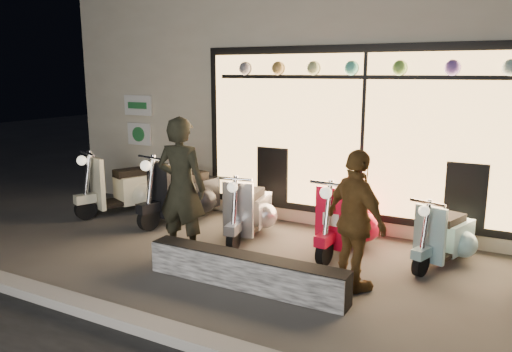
{
  "coord_description": "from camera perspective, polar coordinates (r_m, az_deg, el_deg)",
  "views": [
    {
      "loc": [
        2.93,
        -5.4,
        2.48
      ],
      "look_at": [
        -0.31,
        0.6,
        1.05
      ],
      "focal_mm": 35.0,
      "sensor_mm": 36.0,
      "label": 1
    }
  ],
  "objects": [
    {
      "name": "graffiti_barrier",
      "position": [
        5.92,
        -1.25,
        -10.8
      ],
      "size": [
        2.51,
        0.28,
        0.4
      ],
      "primitive_type": "cube",
      "color": "black",
      "rests_on": "ground"
    },
    {
      "name": "kerb",
      "position": [
        5.09,
        -11.38,
        -16.75
      ],
      "size": [
        40.0,
        0.25,
        0.12
      ],
      "primitive_type": "cube",
      "color": "slate",
      "rests_on": "ground"
    },
    {
      "name": "scooter_blue",
      "position": [
        7.05,
        20.94,
        -6.44
      ],
      "size": [
        0.66,
        1.26,
        0.9
      ],
      "rotation": [
        0.0,
        0.0,
        -0.31
      ],
      "color": "black",
      "rests_on": "ground"
    },
    {
      "name": "shop_building",
      "position": [
        10.79,
        12.8,
        9.55
      ],
      "size": [
        10.2,
        6.23,
        4.2
      ],
      "color": "beige",
      "rests_on": "ground"
    },
    {
      "name": "ground",
      "position": [
        6.62,
        -0.11,
        -10.14
      ],
      "size": [
        40.0,
        40.0,
        0.0
      ],
      "primitive_type": "plane",
      "color": "#383533",
      "rests_on": "ground"
    },
    {
      "name": "scooter_red",
      "position": [
        7.21,
        10.55,
        -4.94
      ],
      "size": [
        0.55,
        1.47,
        1.05
      ],
      "rotation": [
        0.0,
        0.0,
        -0.09
      ],
      "color": "black",
      "rests_on": "ground"
    },
    {
      "name": "scooter_cream",
      "position": [
        9.21,
        -14.27,
        -1.29
      ],
      "size": [
        0.89,
        1.52,
        1.11
      ],
      "rotation": [
        0.0,
        0.0,
        -0.4
      ],
      "color": "black",
      "rests_on": "ground"
    },
    {
      "name": "woman",
      "position": [
        5.79,
        11.34,
        -5.06
      ],
      "size": [
        1.02,
        0.87,
        1.64
      ],
      "primitive_type": "imported",
      "rotation": [
        0.0,
        0.0,
        2.54
      ],
      "color": "brown",
      "rests_on": "ground"
    },
    {
      "name": "scooter_silver",
      "position": [
        7.64,
        -0.69,
        -3.94
      ],
      "size": [
        0.61,
        1.41,
        1.0
      ],
      "rotation": [
        0.0,
        0.0,
        0.18
      ],
      "color": "black",
      "rests_on": "ground"
    },
    {
      "name": "man",
      "position": [
        6.76,
        -8.51,
        -1.32
      ],
      "size": [
        0.75,
        0.54,
        1.91
      ],
      "primitive_type": "imported",
      "rotation": [
        0.0,
        0.0,
        3.27
      ],
      "color": "black",
      "rests_on": "ground"
    },
    {
      "name": "scooter_black",
      "position": [
        8.55,
        -7.87,
        -1.97
      ],
      "size": [
        0.73,
        1.6,
        1.13
      ],
      "rotation": [
        0.0,
        0.0,
        -0.21
      ],
      "color": "black",
      "rests_on": "ground"
    }
  ]
}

